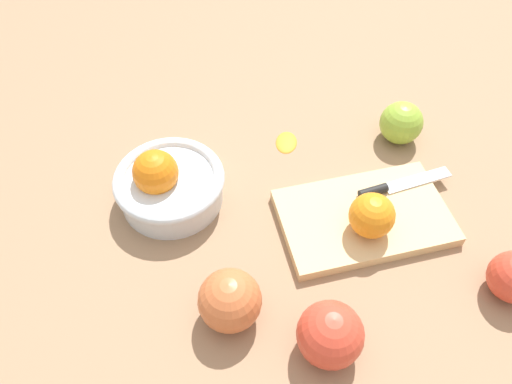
{
  "coord_description": "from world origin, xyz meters",
  "views": [
    {
      "loc": [
        -0.14,
        -0.42,
        0.61
      ],
      "look_at": [
        -0.07,
        0.03,
        0.04
      ],
      "focal_mm": 35.18,
      "sensor_mm": 36.0,
      "label": 1
    }
  ],
  "objects_px": {
    "cutting_board": "(364,217)",
    "orange_on_board": "(372,216)",
    "bowl": "(168,184)",
    "apple_back_right": "(401,123)",
    "knife": "(392,186)",
    "apple_front_left": "(230,300)",
    "apple_front_center": "(330,335)"
  },
  "relations": [
    {
      "from": "cutting_board",
      "to": "apple_front_center",
      "type": "bearing_deg",
      "value": -118.46
    },
    {
      "from": "bowl",
      "to": "knife",
      "type": "xyz_separation_m",
      "value": [
        0.34,
        -0.04,
        -0.01
      ]
    },
    {
      "from": "orange_on_board",
      "to": "apple_front_center",
      "type": "height_order",
      "value": "orange_on_board"
    },
    {
      "from": "orange_on_board",
      "to": "knife",
      "type": "height_order",
      "value": "orange_on_board"
    },
    {
      "from": "cutting_board",
      "to": "knife",
      "type": "bearing_deg",
      "value": 37.0
    },
    {
      "from": "apple_front_left",
      "to": "cutting_board",
      "type": "bearing_deg",
      "value": 29.68
    },
    {
      "from": "orange_on_board",
      "to": "knife",
      "type": "xyz_separation_m",
      "value": [
        0.06,
        0.07,
        -0.03
      ]
    },
    {
      "from": "apple_front_center",
      "to": "apple_front_left",
      "type": "xyz_separation_m",
      "value": [
        -0.11,
        0.06,
        -0.0
      ]
    },
    {
      "from": "apple_back_right",
      "to": "cutting_board",
      "type": "bearing_deg",
      "value": -123.18
    },
    {
      "from": "bowl",
      "to": "knife",
      "type": "height_order",
      "value": "bowl"
    },
    {
      "from": "knife",
      "to": "apple_front_left",
      "type": "height_order",
      "value": "apple_front_left"
    },
    {
      "from": "cutting_board",
      "to": "knife",
      "type": "relative_size",
      "value": 1.58
    },
    {
      "from": "cutting_board",
      "to": "knife",
      "type": "distance_m",
      "value": 0.07
    },
    {
      "from": "cutting_board",
      "to": "orange_on_board",
      "type": "distance_m",
      "value": 0.05
    },
    {
      "from": "bowl",
      "to": "apple_back_right",
      "type": "relative_size",
      "value": 2.33
    },
    {
      "from": "apple_front_left",
      "to": "orange_on_board",
      "type": "bearing_deg",
      "value": 24.32
    },
    {
      "from": "knife",
      "to": "apple_front_center",
      "type": "distance_m",
      "value": 0.27
    },
    {
      "from": "bowl",
      "to": "cutting_board",
      "type": "height_order",
      "value": "bowl"
    },
    {
      "from": "orange_on_board",
      "to": "apple_back_right",
      "type": "distance_m",
      "value": 0.22
    },
    {
      "from": "orange_on_board",
      "to": "apple_back_right",
      "type": "height_order",
      "value": "orange_on_board"
    },
    {
      "from": "cutting_board",
      "to": "apple_front_center",
      "type": "height_order",
      "value": "apple_front_center"
    },
    {
      "from": "bowl",
      "to": "orange_on_board",
      "type": "height_order",
      "value": "bowl"
    },
    {
      "from": "apple_back_right",
      "to": "knife",
      "type": "bearing_deg",
      "value": -113.04
    },
    {
      "from": "bowl",
      "to": "orange_on_board",
      "type": "distance_m",
      "value": 0.3
    },
    {
      "from": "apple_front_center",
      "to": "apple_front_left",
      "type": "distance_m",
      "value": 0.13
    },
    {
      "from": "orange_on_board",
      "to": "apple_front_center",
      "type": "bearing_deg",
      "value": -121.51
    },
    {
      "from": "apple_back_right",
      "to": "bowl",
      "type": "bearing_deg",
      "value": -168.84
    },
    {
      "from": "cutting_board",
      "to": "apple_front_center",
      "type": "distance_m",
      "value": 0.21
    },
    {
      "from": "orange_on_board",
      "to": "bowl",
      "type": "bearing_deg",
      "value": 158.41
    },
    {
      "from": "knife",
      "to": "bowl",
      "type": "bearing_deg",
      "value": 172.68
    },
    {
      "from": "bowl",
      "to": "cutting_board",
      "type": "relative_size",
      "value": 0.67
    },
    {
      "from": "orange_on_board",
      "to": "knife",
      "type": "relative_size",
      "value": 0.42
    }
  ]
}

